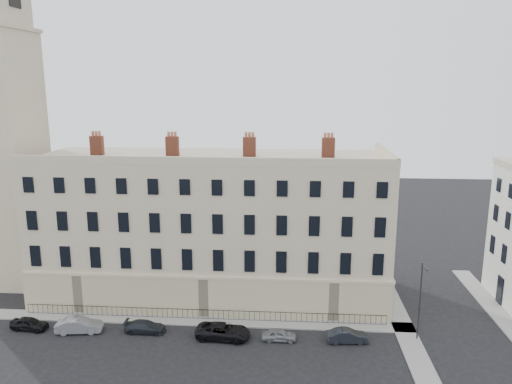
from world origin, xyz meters
TOP-DOWN VIEW (x-y plane):
  - ground at (0.00, 0.00)m, footprint 160.00×160.00m
  - terrace at (-5.97, 11.97)m, footprint 36.22×12.22m
  - pavement_terrace at (-10.00, 5.00)m, footprint 48.00×2.00m
  - pavement_east_return at (13.00, 8.00)m, footprint 2.00×24.00m
  - pavement_adjacent at (23.00, 10.00)m, footprint 2.00×20.00m
  - railings at (-6.00, 5.40)m, footprint 35.00×0.04m
  - car_a at (-21.74, 2.31)m, footprint 3.59×1.73m
  - car_b at (-16.89, 2.13)m, footprint 4.31×2.00m
  - car_c at (-10.87, 2.58)m, footprint 3.77×1.55m
  - car_d at (-3.56, 1.98)m, footprint 5.07×2.62m
  - car_e at (1.45, 1.97)m, footprint 3.13×1.29m
  - car_f at (7.48, 2.09)m, footprint 3.72×1.55m
  - streetlamp at (13.74, 2.89)m, footprint 0.17×1.58m

SIDE VIEW (x-z plane):
  - ground at x=0.00m, z-range 0.00..0.00m
  - pavement_terrace at x=-10.00m, z-range 0.00..0.12m
  - pavement_east_return at x=13.00m, z-range 0.00..0.12m
  - pavement_adjacent at x=23.00m, z-range 0.00..0.12m
  - car_e at x=1.45m, z-range 0.00..1.06m
  - car_c at x=-10.87m, z-range 0.00..1.09m
  - railings at x=-6.00m, z-range 0.07..1.03m
  - car_a at x=-21.74m, z-range 0.00..1.18m
  - car_f at x=7.48m, z-range 0.00..1.20m
  - car_d at x=-3.56m, z-range 0.00..1.37m
  - car_b at x=-16.89m, z-range 0.00..1.37m
  - streetlamp at x=13.74m, z-range 0.40..7.70m
  - terrace at x=-5.97m, z-range -1.00..16.00m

